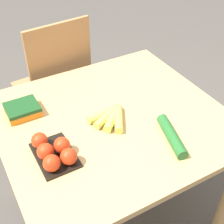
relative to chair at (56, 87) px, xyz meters
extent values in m
plane|color=#4C4742|center=(0.04, -0.67, -0.51)|extent=(12.00, 12.00, 0.00)
cube|color=tan|center=(0.04, -0.67, 0.21)|extent=(1.01, 0.94, 0.03)
cylinder|color=tan|center=(-0.41, -0.26, -0.16)|extent=(0.06, 0.06, 0.70)
cylinder|color=tan|center=(0.48, -0.26, -0.16)|extent=(0.06, 0.06, 0.70)
cube|color=#A87547|center=(-0.01, 0.07, -0.05)|extent=(0.46, 0.44, 0.03)
cube|color=#A87547|center=(0.01, -0.12, 0.22)|extent=(0.39, 0.06, 0.50)
cylinder|color=#A87547|center=(0.16, 0.26, -0.28)|extent=(0.04, 0.04, 0.45)
cylinder|color=#A87547|center=(-0.20, 0.22, -0.28)|extent=(0.04, 0.04, 0.45)
cylinder|color=#A87547|center=(0.19, -0.08, -0.28)|extent=(0.04, 0.04, 0.45)
cylinder|color=#A87547|center=(-0.17, -0.12, -0.28)|extent=(0.04, 0.04, 0.45)
sphere|color=brown|center=(0.09, -0.64, 0.24)|extent=(0.03, 0.03, 0.03)
cylinder|color=#CCC651|center=(0.01, -0.65, 0.24)|extent=(0.17, 0.05, 0.04)
cylinder|color=#CCC651|center=(0.01, -0.67, 0.24)|extent=(0.16, 0.10, 0.04)
cylinder|color=#CCC651|center=(0.03, -0.70, 0.24)|extent=(0.15, 0.14, 0.04)
cylinder|color=#CCC651|center=(0.05, -0.71, 0.24)|extent=(0.11, 0.16, 0.04)
cube|color=black|center=(-0.28, -0.77, 0.23)|extent=(0.15, 0.21, 0.01)
sphere|color=red|center=(-0.31, -0.83, 0.26)|extent=(0.07, 0.07, 0.07)
sphere|color=red|center=(-0.24, -0.83, 0.26)|extent=(0.07, 0.07, 0.07)
sphere|color=red|center=(-0.31, -0.77, 0.26)|extent=(0.07, 0.07, 0.07)
sphere|color=red|center=(-0.24, -0.77, 0.26)|extent=(0.07, 0.07, 0.07)
sphere|color=red|center=(-0.31, -0.70, 0.26)|extent=(0.07, 0.07, 0.07)
cube|color=orange|center=(-0.31, -0.45, 0.24)|extent=(0.15, 0.13, 0.05)
cube|color=#19471E|center=(-0.31, -0.45, 0.26)|extent=(0.15, 0.13, 0.02)
cylinder|color=#236028|center=(0.18, -0.92, 0.24)|extent=(0.11, 0.24, 0.05)
camera|label=1|loc=(-0.49, -1.62, 1.13)|focal=50.00mm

